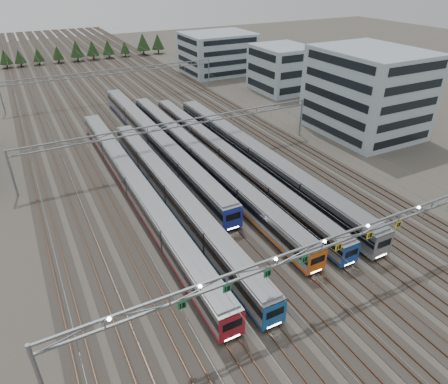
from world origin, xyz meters
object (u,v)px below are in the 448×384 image
train_e (225,156)px  depot_bldg_south (367,92)px  train_b (174,193)px  gantry_far (115,75)px  train_c (155,139)px  depot_bldg_north (218,53)px  gantry_mid (178,129)px  train_f (255,156)px  gantry_near (323,247)px  train_a (135,186)px  depot_bldg_mid (282,69)px  train_d (198,156)px

train_e → depot_bldg_south: bearing=2.2°
train_b → gantry_far: (6.75, 59.46, 4.29)m
train_b → train_c: 22.02m
train_b → depot_bldg_north: (44.89, 73.35, 4.28)m
depot_bldg_south → train_b: bearing=-168.3°
gantry_mid → train_f: bearing=-38.4°
gantry_far → train_c: bearing=-93.4°
gantry_near → gantry_mid: size_ratio=1.00×
train_b → depot_bldg_north: size_ratio=2.50×
train_a → gantry_near: size_ratio=1.13×
gantry_near → depot_bldg_mid: 83.68m
train_d → gantry_mid: 6.14m
train_b → train_f: (18.00, 5.54, 0.16)m
train_b → train_e: 16.04m
train_a → train_c: size_ratio=0.99×
depot_bldg_mid → train_b: bearing=-138.5°
train_a → train_b: train_a is taller
gantry_mid → gantry_far: size_ratio=1.00×
gantry_far → depot_bldg_south: depot_bldg_south is taller
train_b → depot_bldg_north: depot_bldg_north is taller
train_c → gantry_mid: (2.25, -7.10, 4.14)m
gantry_near → gantry_far: 85.12m
train_d → gantry_mid: gantry_mid is taller
train_c → train_e: bearing=-55.1°
train_b → depot_bldg_south: (48.16, 10.01, 6.66)m
train_e → train_b: bearing=-147.3°
train_a → depot_bldg_north: 84.38m
gantry_near → depot_bldg_south: 54.72m
gantry_far → depot_bldg_north: 40.59m
train_a → train_f: bearing=1.2°
train_f → gantry_far: 55.24m
train_e → depot_bldg_mid: (37.60, 36.60, 4.30)m
depot_bldg_north → train_f: bearing=-111.6°
gantry_far → depot_bldg_mid: (44.35, -14.20, -0.13)m
train_d → train_e: 4.95m
train_b → train_c: bearing=78.2°
gantry_near → train_e: bearing=78.8°
train_a → train_c: 18.78m
train_d → gantry_mid: bearing=121.1°
gantry_far → gantry_mid: bearing=-90.0°
train_f → gantry_mid: 14.94m
train_b → gantry_near: bearing=-75.4°
train_e → train_d: bearing=155.3°
train_a → gantry_far: 55.70m
train_f → gantry_far: bearing=101.8°
depot_bldg_south → depot_bldg_north: size_ratio=1.00×
train_e → depot_bldg_north: size_ratio=2.95×
train_d → depot_bldg_mid: 54.61m
train_e → depot_bldg_mid: size_ratio=4.05×
train_b → gantry_near: 26.99m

